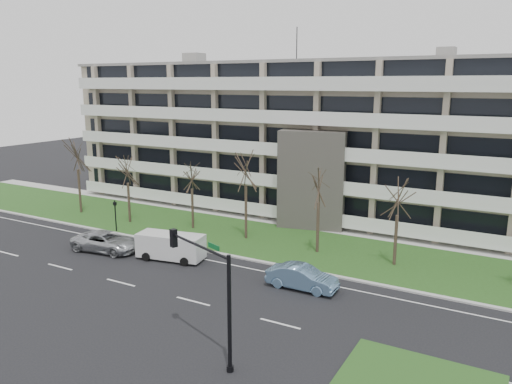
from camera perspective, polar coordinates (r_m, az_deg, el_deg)
The scene contains 18 objects.
ground at distance 31.73m, azimuth -7.20°, elevation -12.28°, with size 160.00×160.00×0.00m, color black.
grass_verge at distance 42.12m, azimuth 3.36°, elevation -5.83°, with size 90.00×10.00×0.06m, color #234416.
curb at distance 37.92m, azimuth 0.02°, elevation -7.86°, with size 90.00×0.35×0.12m, color #B2B2AD.
sidewalk at distance 46.91m, azimuth 6.31°, elevation -3.95°, with size 90.00×2.00×0.08m, color #B2B2AD.
grass_median at distance 25.06m, azimuth 18.20°, elevation -19.99°, with size 7.00×5.00×0.06m, color #234416.
lane_edge_line at distance 36.72m, azimuth -1.13°, elevation -8.65°, with size 90.00×0.12×0.01m, color white.
apartment_building at distance 51.69m, azimuth 9.47°, elevation 6.05°, with size 60.50×15.10×18.75m.
silver_pickup at distance 41.75m, azimuth -16.75°, elevation -5.44°, with size 2.57×5.58×1.55m, color #B1B4B9.
blue_sedan at distance 33.12m, azimuth 5.28°, elevation -9.69°, with size 1.63×4.69×1.54m, color #75A0CB.
white_van at distance 38.54m, azimuth -9.63°, elevation -5.93°, with size 5.37×2.78×1.98m.
traffic_signal at distance 24.25m, azimuth -5.50°, elevation -10.35°, with size 4.83×2.09×5.95m.
pedestrian_signal at distance 46.55m, azimuth -15.79°, elevation -2.20°, with size 0.31×0.27×2.88m.
tree_0 at distance 53.60m, azimuth -19.82°, elevation 4.31°, with size 4.06×4.06×8.12m.
tree_1 at distance 48.51m, azimuth -14.53°, elevation 2.76°, with size 3.47×3.47×6.94m.
tree_2 at distance 45.36m, azimuth -7.38°, elevation 2.17°, with size 3.35×3.35×6.70m.
tree_3 at distance 41.73m, azimuth -1.18°, elevation 3.16°, with size 4.17×4.17×8.35m.
tree_4 at distance 38.67m, azimuth 7.21°, elevation 1.05°, with size 3.63×3.63×7.26m.
tree_5 at distance 37.13m, azimuth 15.96°, elevation -0.37°, with size 3.41×3.41×6.82m.
Camera 1 is at (17.34, -23.05, 13.22)m, focal length 35.00 mm.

